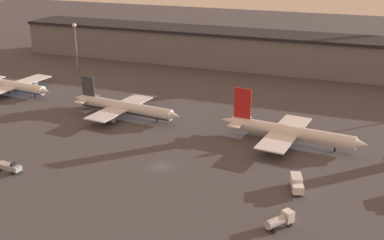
% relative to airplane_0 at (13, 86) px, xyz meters
% --- Properties ---
extents(ground, '(600.00, 600.00, 0.00)m').
position_rel_airplane_0_xyz_m(ground, '(76.90, -36.61, -2.98)').
color(ground, '#423F44').
extents(terminal_building, '(234.05, 22.29, 15.85)m').
position_rel_airplane_0_xyz_m(terminal_building, '(76.90, 71.11, 5.00)').
color(terminal_building, slate).
rests_on(terminal_building, ground).
extents(airplane_0, '(34.98, 35.40, 11.39)m').
position_rel_airplane_0_xyz_m(airplane_0, '(0.00, 0.00, 0.00)').
color(airplane_0, white).
rests_on(airplane_0, ground).
extents(airplane_1, '(41.25, 28.42, 11.56)m').
position_rel_airplane_0_xyz_m(airplane_1, '(50.34, -7.21, 0.12)').
color(airplane_1, silver).
rests_on(airplane_1, ground).
extents(airplane_2, '(42.19, 29.57, 14.08)m').
position_rel_airplane_0_xyz_m(airplane_2, '(104.06, -10.06, 0.28)').
color(airplane_2, silver).
rests_on(airplane_2, ground).
extents(service_vehicle_1, '(6.92, 2.77, 2.75)m').
position_rel_airplane_0_xyz_m(service_vehicle_1, '(43.69, -52.76, -1.68)').
color(service_vehicle_1, '#9EA3A8').
rests_on(service_vehicle_1, ground).
extents(service_vehicle_2, '(5.27, 6.36, 3.04)m').
position_rel_airplane_0_xyz_m(service_vehicle_2, '(110.40, -53.28, -1.33)').
color(service_vehicle_2, white).
rests_on(service_vehicle_2, ground).
extents(service_vehicle_4, '(4.30, 7.49, 3.11)m').
position_rel_airplane_0_xyz_m(service_vehicle_4, '(110.79, -36.57, -1.22)').
color(service_vehicle_4, white).
rests_on(service_vehicle_4, ground).
extents(lamp_post_0, '(1.80, 1.80, 20.72)m').
position_rel_airplane_0_xyz_m(lamp_post_0, '(3.01, 37.30, 10.53)').
color(lamp_post_0, slate).
rests_on(lamp_post_0, ground).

